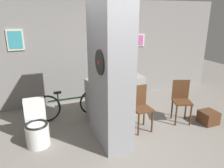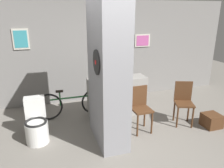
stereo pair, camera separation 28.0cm
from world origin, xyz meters
name	(u,v)px [view 2 (the right image)]	position (x,y,z in m)	size (l,w,h in m)	color
ground_plane	(123,154)	(0.00, 0.00, 0.00)	(14.00, 14.00, 0.00)	slate
wall_back	(89,52)	(0.00, 2.63, 1.30)	(8.00, 0.09, 2.60)	gray
pillar_center	(108,73)	(-0.10, 0.54, 1.30)	(0.51, 1.09, 2.60)	gray
counter_shelf	(117,96)	(0.41, 1.51, 0.44)	(1.33, 0.44, 0.88)	gray
toilet	(36,124)	(-1.38, 0.90, 0.33)	(0.41, 0.57, 0.80)	silver
chair_near_pillar	(140,107)	(0.61, 0.67, 0.51)	(0.37, 0.37, 0.91)	#4C2D19
chair_by_doorway	(184,101)	(1.60, 0.67, 0.51)	(0.47, 0.47, 0.91)	#4C2D19
bicycle	(72,103)	(-0.61, 1.68, 0.32)	(1.66, 0.42, 0.67)	black
bottle_tall	(119,74)	(0.43, 1.49, 0.98)	(0.06, 0.06, 0.26)	olive
floor_crate	(212,120)	(2.10, 0.33, 0.14)	(0.35, 0.35, 0.28)	#4C2D19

